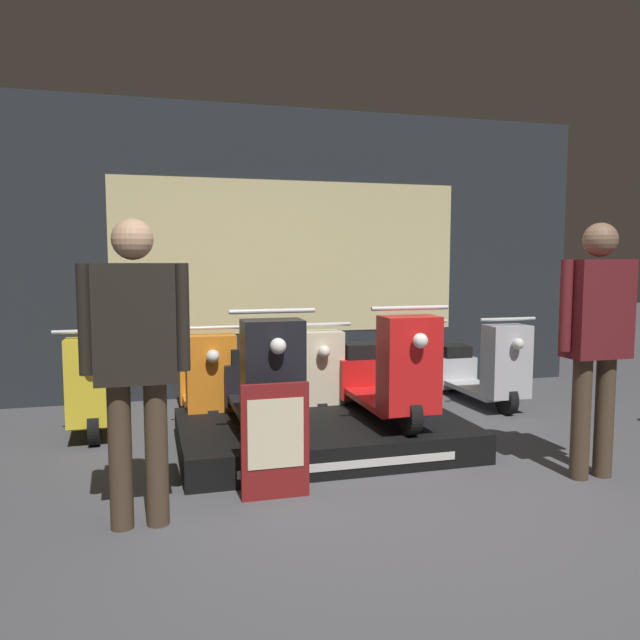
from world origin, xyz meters
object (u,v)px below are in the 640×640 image
object	(u,v)px
person_right_browsing	(596,328)
price_sign_board	(275,441)
scooter_backrow_3	(397,373)
scooter_backrow_0	(98,389)
scooter_display_left	(261,380)
scooter_backrow_4	(481,369)
person_left_browsing	(135,346)
scooter_backrow_2	(305,378)
scooter_display_right	(385,374)
scooter_backrow_1	(206,383)

from	to	relation	value
person_right_browsing	price_sign_board	world-z (taller)	person_right_browsing
scooter_backrow_3	scooter_backrow_0	bearing A→B (deg)	180.00
scooter_display_left	person_right_browsing	size ratio (longest dim) A/B	0.86
scooter_backrow_4	person_left_browsing	bearing A→B (deg)	-147.12
scooter_backrow_2	scooter_backrow_4	world-z (taller)	same
person_right_browsing	scooter_display_left	bearing A→B (deg)	153.26
scooter_display_left	price_sign_board	distance (m)	0.91
scooter_backrow_3	person_left_browsing	xyz separation A→B (m)	(-2.50, -2.24, 0.67)
scooter_backrow_0	scooter_backrow_3	size ratio (longest dim) A/B	1.00
scooter_backrow_4	price_sign_board	bearing A→B (deg)	-142.25
scooter_display_left	scooter_display_right	distance (m)	1.02
scooter_backrow_1	scooter_backrow_4	xyz separation A→B (m)	(2.88, 0.00, 0.00)
scooter_backrow_0	scooter_backrow_3	xyz separation A→B (m)	(2.88, 0.00, 0.00)
scooter_backrow_1	price_sign_board	world-z (taller)	scooter_backrow_1
scooter_backrow_2	scooter_display_right	bearing A→B (deg)	-71.77
price_sign_board	scooter_backrow_0	bearing A→B (deg)	120.81
scooter_backrow_0	person_left_browsing	world-z (taller)	person_left_browsing
scooter_backrow_3	scooter_backrow_1	bearing A→B (deg)	180.00
scooter_display_left	person_right_browsing	xyz separation A→B (m)	(2.15, -1.08, 0.46)
scooter_display_left	scooter_backrow_4	world-z (taller)	scooter_display_left
scooter_backrow_1	scooter_backrow_4	distance (m)	2.88
scooter_backrow_1	person_left_browsing	world-z (taller)	person_left_browsing
scooter_backrow_1	person_right_browsing	bearing A→B (deg)	-42.19
scooter_display_left	person_right_browsing	world-z (taller)	person_right_browsing
scooter_display_right	scooter_backrow_3	size ratio (longest dim) A/B	1.00
scooter_backrow_2	price_sign_board	bearing A→B (deg)	-109.17
scooter_display_right	price_sign_board	size ratio (longest dim) A/B	2.04
scooter_display_right	scooter_backrow_4	distance (m)	1.94
person_right_browsing	price_sign_board	xyz separation A→B (m)	(-2.21, 0.20, -0.68)
scooter_backrow_1	person_right_browsing	world-z (taller)	person_right_browsing
scooter_display_right	person_left_browsing	distance (m)	2.25
scooter_backrow_1	scooter_backrow_2	xyz separation A→B (m)	(0.96, 0.00, 0.00)
scooter_display_left	scooter_backrow_3	xyz separation A→B (m)	(1.60, 1.15, -0.23)
scooter_backrow_2	scooter_backrow_4	size ratio (longest dim) A/B	1.00
scooter_backrow_0	price_sign_board	bearing A→B (deg)	-59.19
scooter_backrow_2	scooter_backrow_3	bearing A→B (deg)	0.00
scooter_backrow_0	scooter_backrow_1	world-z (taller)	same
scooter_backrow_3	scooter_backrow_4	xyz separation A→B (m)	(0.96, 0.00, 0.00)
scooter_backrow_4	scooter_display_left	bearing A→B (deg)	-155.78
scooter_display_left	person_right_browsing	bearing A→B (deg)	-26.74
person_right_browsing	scooter_backrow_1	bearing A→B (deg)	137.81
scooter_backrow_1	scooter_backrow_0	bearing A→B (deg)	180.00
person_left_browsing	scooter_backrow_0	bearing A→B (deg)	99.68
scooter_backrow_4	price_sign_board	world-z (taller)	scooter_backrow_4
scooter_backrow_1	person_left_browsing	bearing A→B (deg)	-104.50
person_right_browsing	person_left_browsing	bearing A→B (deg)	180.00
price_sign_board	scooter_backrow_4	bearing A→B (deg)	37.75
scooter_backrow_0	scooter_backrow_4	distance (m)	3.84
scooter_backrow_4	person_left_browsing	xyz separation A→B (m)	(-3.46, -2.24, 0.67)
scooter_backrow_1	scooter_display_left	bearing A→B (deg)	-74.62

